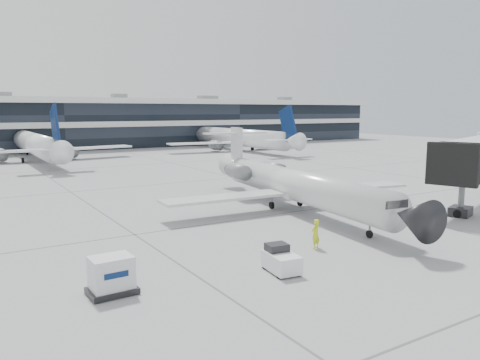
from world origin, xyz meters
TOP-DOWN VIEW (x-y plane):
  - ground at (0.00, 0.00)m, footprint 220.00×220.00m
  - terminal at (0.00, 82.00)m, footprint 170.00×22.00m
  - bg_jet_center at (-8.00, 55.00)m, footprint 32.00×40.00m
  - bg_jet_right at (32.00, 55.00)m, footprint 32.00×40.00m
  - regional_jet at (4.38, 0.80)m, footprint 23.22×28.99m
  - ramp_worker at (-1.49, -9.00)m, footprint 0.78×0.63m
  - baggage_tug at (-5.89, -11.30)m, footprint 1.61×2.39m
  - cargo_uld at (-14.43, -9.61)m, footprint 2.22×1.67m
  - traffic_cone at (0.14, 8.88)m, footprint 0.47×0.47m

SIDE VIEW (x-z plane):
  - ground at x=0.00m, z-range 0.00..0.00m
  - bg_jet_center at x=-8.00m, z-range -4.80..4.80m
  - bg_jet_right at x=32.00m, z-range -4.80..4.80m
  - traffic_cone at x=0.14m, z-range -0.01..0.54m
  - baggage_tug at x=-5.89m, z-range -0.07..1.35m
  - cargo_uld at x=-14.43m, z-range 0.01..1.77m
  - ramp_worker at x=-1.49m, z-range 0.00..1.85m
  - regional_jet at x=4.38m, z-range -1.06..5.63m
  - terminal at x=0.00m, z-range 0.00..10.00m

